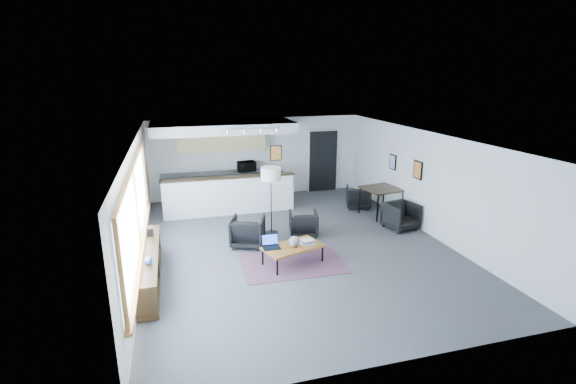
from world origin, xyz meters
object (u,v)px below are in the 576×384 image
object	(u,v)px
armchair_right	(303,223)
microwave	(246,165)
coffee_table	(293,247)
dining_chair_near	(401,217)
book_stack	(307,241)
ceramic_pot	(294,242)
floor_lamp	(271,176)
dining_table	(381,190)
laptop	(271,243)
armchair_left	(248,230)
dining_chair_far	(358,198)

from	to	relation	value
armchair_right	microwave	size ratio (longest dim) A/B	1.27
coffee_table	dining_chair_near	world-z (taller)	dining_chair_near
coffee_table	book_stack	bearing A→B (deg)	-10.51
coffee_table	dining_chair_near	size ratio (longest dim) A/B	2.13
coffee_table	ceramic_pot	distance (m)	0.16
floor_lamp	dining_table	bearing A→B (deg)	8.79
laptop	dining_table	bearing A→B (deg)	31.23
book_stack	floor_lamp	size ratio (longest dim) A/B	0.19
dining_chair_near	armchair_left	bearing A→B (deg)	168.83
ceramic_pot	armchair_left	world-z (taller)	armchair_left
floor_lamp	armchair_right	bearing A→B (deg)	-27.83
book_stack	dining_chair_near	bearing A→B (deg)	22.04
dining_chair_far	armchair_right	bearing A→B (deg)	56.80
armchair_right	floor_lamp	distance (m)	1.44
ceramic_pot	armchair_left	distance (m)	1.52
ceramic_pot	armchair_right	xyz separation A→B (m)	(0.70, 1.54, -0.18)
armchair_right	dining_chair_far	world-z (taller)	armchair_right
armchair_left	dining_chair_near	bearing A→B (deg)	-159.48
floor_lamp	dining_table	distance (m)	3.51
book_stack	dining_table	bearing A→B (deg)	38.05
floor_lamp	ceramic_pot	bearing A→B (deg)	-88.76
ceramic_pot	armchair_left	size ratio (longest dim) A/B	0.31
ceramic_pot	armchair_right	size ratio (longest dim) A/B	0.34
laptop	armchair_right	distance (m)	1.84
laptop	book_stack	bearing A→B (deg)	-2.67
dining_chair_near	armchair_right	bearing A→B (deg)	163.84
laptop	armchair_left	distance (m)	1.21
floor_lamp	microwave	xyz separation A→B (m)	(-0.05, 3.26, -0.40)
armchair_left	microwave	xyz separation A→B (m)	(0.68, 3.89, 0.73)
armchair_right	dining_chair_far	distance (m)	2.91
book_stack	armchair_right	size ratio (longest dim) A/B	0.48
dining_table	laptop	bearing A→B (deg)	-148.80
dining_table	book_stack	bearing A→B (deg)	-141.95
book_stack	floor_lamp	distance (m)	2.15
coffee_table	book_stack	world-z (taller)	book_stack
dining_chair_near	book_stack	bearing A→B (deg)	-169.31
floor_lamp	laptop	bearing A→B (deg)	-103.91
armchair_right	dining_chair_far	bearing A→B (deg)	-130.45
book_stack	dining_chair_far	bearing A→B (deg)	49.80
ceramic_pot	microwave	size ratio (longest dim) A/B	0.43
armchair_left	floor_lamp	size ratio (longest dim) A/B	0.45
armchair_left	floor_lamp	world-z (taller)	floor_lamp
laptop	book_stack	world-z (taller)	laptop
ceramic_pot	dining_chair_far	distance (m)	4.48
laptop	ceramic_pot	size ratio (longest dim) A/B	1.53
laptop	dining_chair_near	bearing A→B (deg)	17.17
book_stack	dining_chair_far	world-z (taller)	dining_chair_far
dining_chair_near	dining_chair_far	xyz separation A→B (m)	(-0.31, 1.97, -0.02)
armchair_right	dining_table	world-z (taller)	dining_table
ceramic_pot	book_stack	distance (m)	0.35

